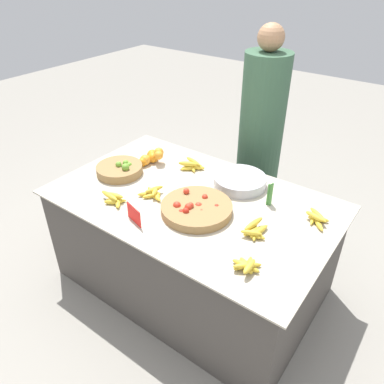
# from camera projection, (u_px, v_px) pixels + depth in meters

# --- Properties ---
(ground_plane) EXTENTS (12.00, 12.00, 0.00)m
(ground_plane) POSITION_uv_depth(u_px,v_px,m) (192.00, 280.00, 2.82)
(ground_plane) COLOR gray
(market_table) EXTENTS (1.82, 1.12, 0.74)m
(market_table) POSITION_uv_depth(u_px,v_px,m) (192.00, 242.00, 2.62)
(market_table) COLOR #4C4742
(market_table) RESTS_ON ground_plane
(lime_bowl) EXTENTS (0.33, 0.33, 0.11)m
(lime_bowl) POSITION_uv_depth(u_px,v_px,m) (120.00, 169.00, 2.67)
(lime_bowl) COLOR olive
(lime_bowl) RESTS_ON market_table
(tomato_basket) EXTENTS (0.44, 0.44, 0.09)m
(tomato_basket) POSITION_uv_depth(u_px,v_px,m) (196.00, 208.00, 2.28)
(tomato_basket) COLOR olive
(tomato_basket) RESTS_ON market_table
(orange_pile) EXTENTS (0.17, 0.20, 0.12)m
(orange_pile) POSITION_uv_depth(u_px,v_px,m) (152.00, 157.00, 2.79)
(orange_pile) COLOR orange
(orange_pile) RESTS_ON market_table
(metal_bowl) EXTENTS (0.36, 0.36, 0.07)m
(metal_bowl) POSITION_uv_depth(u_px,v_px,m) (240.00, 181.00, 2.53)
(metal_bowl) COLOR #B7B7BF
(metal_bowl) RESTS_ON market_table
(price_sign) EXTENTS (0.14, 0.05, 0.11)m
(price_sign) POSITION_uv_depth(u_px,v_px,m) (134.00, 215.00, 2.18)
(price_sign) COLOR red
(price_sign) RESTS_ON market_table
(veg_bundle) EXTENTS (0.03, 0.04, 0.15)m
(veg_bundle) POSITION_uv_depth(u_px,v_px,m) (270.00, 195.00, 2.32)
(veg_bundle) COLOR #4C8E42
(veg_bundle) RESTS_ON market_table
(banana_bunch_front_left) EXTENTS (0.18, 0.16, 0.06)m
(banana_bunch_front_left) POSITION_uv_depth(u_px,v_px,m) (153.00, 193.00, 2.43)
(banana_bunch_front_left) COLOR gold
(banana_bunch_front_left) RESTS_ON market_table
(banana_bunch_back_center) EXTENTS (0.15, 0.19, 0.06)m
(banana_bunch_back_center) POSITION_uv_depth(u_px,v_px,m) (254.00, 231.00, 2.10)
(banana_bunch_back_center) COLOR gold
(banana_bunch_back_center) RESTS_ON market_table
(banana_bunch_front_center) EXTENTS (0.15, 0.19, 0.06)m
(banana_bunch_front_center) POSITION_uv_depth(u_px,v_px,m) (317.00, 218.00, 2.20)
(banana_bunch_front_center) COLOR gold
(banana_bunch_front_center) RESTS_ON market_table
(banana_bunch_middle_left) EXTENTS (0.15, 0.16, 0.06)m
(banana_bunch_middle_left) POSITION_uv_depth(u_px,v_px,m) (247.00, 266.00, 1.87)
(banana_bunch_middle_left) COLOR gold
(banana_bunch_middle_left) RESTS_ON market_table
(banana_bunch_middle_right) EXTENTS (0.19, 0.16, 0.06)m
(banana_bunch_middle_right) POSITION_uv_depth(u_px,v_px,m) (192.00, 165.00, 2.73)
(banana_bunch_middle_right) COLOR gold
(banana_bunch_middle_right) RESTS_ON market_table
(banana_bunch_front_right) EXTENTS (0.20, 0.12, 0.06)m
(banana_bunch_front_right) POSITION_uv_depth(u_px,v_px,m) (114.00, 199.00, 2.36)
(banana_bunch_front_right) COLOR gold
(banana_bunch_front_right) RESTS_ON market_table
(vendor_person) EXTENTS (0.36, 0.36, 1.67)m
(vendor_person) POSITION_uv_depth(u_px,v_px,m) (260.00, 141.00, 3.08)
(vendor_person) COLOR #385B42
(vendor_person) RESTS_ON ground_plane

